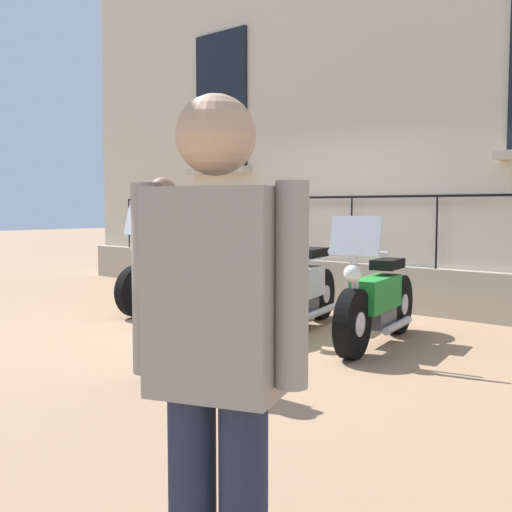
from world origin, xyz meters
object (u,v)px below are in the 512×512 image
motorcycle_red (177,278)px  motorcycle_black (237,284)px  motorcycle_white (297,292)px  pedestrian_standing (217,355)px  pedestrian_walking (163,266)px  motorcycle_green (377,303)px

motorcycle_red → motorcycle_black: motorcycle_red is taller
motorcycle_white → pedestrian_standing: (4.23, 3.00, 0.52)m
motorcycle_red → pedestrian_walking: size_ratio=1.24×
motorcycle_white → pedestrian_standing: pedestrian_standing is taller
pedestrian_walking → motorcycle_red: bearing=-133.1°
motorcycle_red → motorcycle_white: (-0.06, 1.93, -0.01)m
motorcycle_black → motorcycle_white: bearing=85.9°
pedestrian_walking → motorcycle_black: bearing=-148.8°
motorcycle_black → pedestrian_walking: pedestrian_walking is taller
motorcycle_red → pedestrian_walking: pedestrian_walking is taller
motorcycle_red → pedestrian_standing: (4.17, 4.93, 0.50)m
motorcycle_black → motorcycle_green: (0.20, 2.07, -0.00)m
motorcycle_green → pedestrian_walking: size_ratio=1.23×
motorcycle_red → motorcycle_green: size_ratio=1.01×
motorcycle_white → pedestrian_standing: size_ratio=1.22×
motorcycle_green → pedestrian_walking: pedestrian_walking is taller
pedestrian_standing → pedestrian_walking: 3.24m
motorcycle_white → motorcycle_green: motorcycle_green is taller
motorcycle_green → pedestrian_standing: 4.56m
motorcycle_black → pedestrian_standing: (4.30, 3.99, 0.52)m
motorcycle_green → pedestrian_walking: (2.14, -0.65, 0.47)m
motorcycle_black → pedestrian_walking: size_ratio=1.24×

